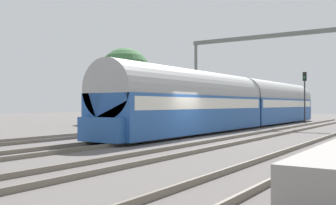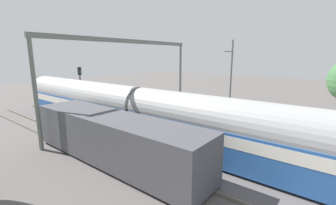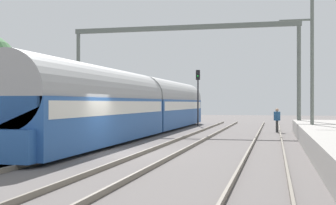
{
  "view_description": "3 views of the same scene",
  "coord_description": "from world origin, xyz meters",
  "px_view_note": "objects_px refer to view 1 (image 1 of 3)",
  "views": [
    {
      "loc": [
        9.91,
        -18.03,
        1.84
      ],
      "look_at": [
        -2.1,
        0.4,
        1.94
      ],
      "focal_mm": 41.99,
      "sensor_mm": 36.0,
      "label": 1
    },
    {
      "loc": [
        -14.61,
        -1.34,
        6.41
      ],
      "look_at": [
        0.14,
        10.27,
        2.55
      ],
      "focal_mm": 24.54,
      "sensor_mm": 36.0,
      "label": 2
    },
    {
      "loc": [
        6.64,
        -18.28,
        2.14
      ],
      "look_at": [
        -1.05,
        14.58,
        2.14
      ],
      "focal_mm": 48.84,
      "sensor_mm": 36.0,
      "label": 3
    }
  ],
  "objects_px": {
    "passenger_train": "(243,103)",
    "catenary_gantry": "(282,56)",
    "freight_car": "(185,109)",
    "railway_signal_far": "(305,90)"
  },
  "relations": [
    {
      "from": "passenger_train",
      "to": "freight_car",
      "type": "distance_m",
      "value": 4.62
    },
    {
      "from": "passenger_train",
      "to": "catenary_gantry",
      "type": "bearing_deg",
      "value": 58.9
    },
    {
      "from": "catenary_gantry",
      "to": "freight_car",
      "type": "bearing_deg",
      "value": -139.57
    },
    {
      "from": "railway_signal_far",
      "to": "freight_car",
      "type": "bearing_deg",
      "value": -114.44
    },
    {
      "from": "freight_car",
      "to": "catenary_gantry",
      "type": "height_order",
      "value": "catenary_gantry"
    },
    {
      "from": "freight_car",
      "to": "railway_signal_far",
      "type": "relative_size",
      "value": 2.54
    },
    {
      "from": "freight_car",
      "to": "railway_signal_far",
      "type": "height_order",
      "value": "railway_signal_far"
    },
    {
      "from": "passenger_train",
      "to": "catenary_gantry",
      "type": "height_order",
      "value": "catenary_gantry"
    },
    {
      "from": "freight_car",
      "to": "railway_signal_far",
      "type": "distance_m",
      "value": 14.87
    },
    {
      "from": "passenger_train",
      "to": "catenary_gantry",
      "type": "distance_m",
      "value": 5.67
    }
  ]
}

